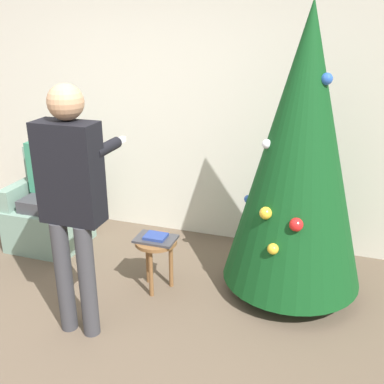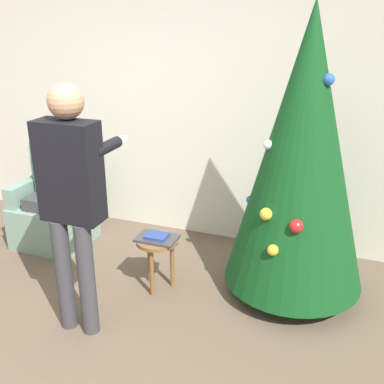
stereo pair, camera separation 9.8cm
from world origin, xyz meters
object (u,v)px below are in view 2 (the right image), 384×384
armchair (56,210)px  person_standing (71,190)px  christmas_tree (303,153)px  person_seated (50,179)px  side_stool (157,249)px

armchair → person_standing: size_ratio=0.53×
christmas_tree → person_seated: christmas_tree is taller
person_seated → side_stool: size_ratio=2.73×
person_seated → side_stool: (1.32, -0.41, -0.31)m
side_stool → armchair: bearing=161.7°
armchair → person_seated: size_ratio=0.76×
side_stool → person_seated: bearing=162.6°
person_seated → armchair: bearing=90.0°
armchair → person_seated: 0.34m
christmas_tree → side_stool: christmas_tree is taller
christmas_tree → person_seated: bearing=178.2°
armchair → side_stool: armchair is taller
person_standing → side_stool: 1.00m
person_standing → side_stool: (0.32, 0.64, -0.70)m
person_standing → christmas_tree: bearing=35.0°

